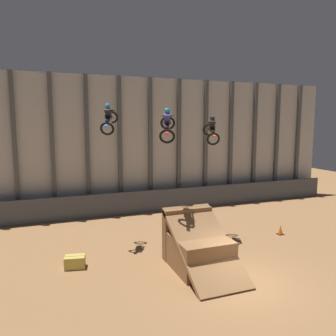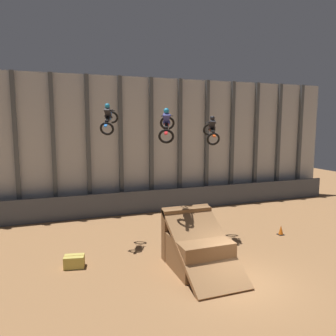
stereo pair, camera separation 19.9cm
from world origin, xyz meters
The scene contains 9 objects.
ground_plane centered at (0.00, 0.00, 0.00)m, with size 60.00×60.00×0.00m, color #996B42.
arena_back_wall centered at (0.00, 12.89, 4.99)m, with size 32.00×0.40×9.98m.
lower_barrier centered at (0.00, 11.82, 0.84)m, with size 31.36×0.20×1.67m.
dirt_ramp centered at (-1.16, 2.17, 0.91)m, with size 2.46×4.28×2.65m.
rider_bike_left_air centered at (-4.31, 6.32, 6.81)m, with size 1.31×1.88×1.69m.
rider_bike_center_air centered at (-2.07, 3.58, 6.49)m, with size 1.31×1.88×1.69m.
rider_bike_right_air centered at (1.29, 5.47, 6.19)m, with size 1.19×1.90×1.66m.
traffic_cone_near_ramp centered at (5.43, 4.32, 0.28)m, with size 0.36×0.36×0.58m.
hay_bale_trackside centered at (-6.48, 3.91, 0.28)m, with size 1.00×0.77×0.57m.
Camera 1 is at (-7.55, -10.94, 6.55)m, focal length 35.00 mm.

